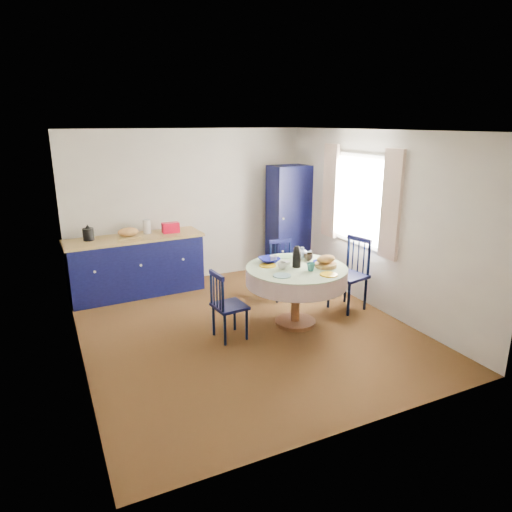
# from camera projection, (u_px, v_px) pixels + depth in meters

# --- Properties ---
(floor) EXTENTS (4.50, 4.50, 0.00)m
(floor) POSITION_uv_depth(u_px,v_px,m) (246.00, 329.00, 5.95)
(floor) COLOR black
(floor) RESTS_ON ground
(ceiling) EXTENTS (4.50, 4.50, 0.00)m
(ceiling) POSITION_uv_depth(u_px,v_px,m) (244.00, 131.00, 5.25)
(ceiling) COLOR white
(ceiling) RESTS_ON wall_back
(wall_back) EXTENTS (4.00, 0.02, 2.50)m
(wall_back) POSITION_uv_depth(u_px,v_px,m) (189.00, 206.00, 7.55)
(wall_back) COLOR beige
(wall_back) RESTS_ON floor
(wall_left) EXTENTS (0.02, 4.50, 2.50)m
(wall_left) POSITION_uv_depth(u_px,v_px,m) (71.00, 256.00, 4.78)
(wall_left) COLOR beige
(wall_left) RESTS_ON floor
(wall_right) EXTENTS (0.02, 4.50, 2.50)m
(wall_right) POSITION_uv_depth(u_px,v_px,m) (374.00, 221.00, 6.42)
(wall_right) COLOR beige
(wall_right) RESTS_ON floor
(window) EXTENTS (0.10, 1.74, 1.45)m
(window) POSITION_uv_depth(u_px,v_px,m) (360.00, 199.00, 6.59)
(window) COLOR white
(window) RESTS_ON wall_right
(kitchen_counter) EXTENTS (2.08, 0.73, 1.16)m
(kitchen_counter) POSITION_uv_depth(u_px,v_px,m) (136.00, 265.00, 7.05)
(kitchen_counter) COLOR black
(kitchen_counter) RESTS_ON floor
(pantry_cabinet) EXTENTS (0.68, 0.50, 1.89)m
(pantry_cabinet) POSITION_uv_depth(u_px,v_px,m) (288.00, 220.00, 7.97)
(pantry_cabinet) COLOR black
(pantry_cabinet) RESTS_ON floor
(dining_table) EXTENTS (1.31, 1.31, 1.07)m
(dining_table) POSITION_uv_depth(u_px,v_px,m) (297.00, 276.00, 5.92)
(dining_table) COLOR #573218
(dining_table) RESTS_ON floor
(chair_left) EXTENTS (0.41, 0.42, 0.88)m
(chair_left) POSITION_uv_depth(u_px,v_px,m) (227.00, 305.00, 5.58)
(chair_left) COLOR black
(chair_left) RESTS_ON floor
(chair_far) EXTENTS (0.44, 0.42, 0.89)m
(chair_far) POSITION_uv_depth(u_px,v_px,m) (283.00, 269.00, 6.91)
(chair_far) COLOR black
(chair_far) RESTS_ON floor
(chair_right) EXTENTS (0.53, 0.55, 1.04)m
(chair_right) POSITION_uv_depth(u_px,v_px,m) (350.00, 273.00, 6.49)
(chair_right) COLOR black
(chair_right) RESTS_ON floor
(mug_a) EXTENTS (0.11, 0.11, 0.09)m
(mug_a) POSITION_uv_depth(u_px,v_px,m) (282.00, 266.00, 5.80)
(mug_a) COLOR silver
(mug_a) RESTS_ON dining_table
(mug_b) EXTENTS (0.11, 0.11, 0.10)m
(mug_b) POSITION_uv_depth(u_px,v_px,m) (311.00, 267.00, 5.72)
(mug_b) COLOR #2B6D6A
(mug_b) RESTS_ON dining_table
(mug_c) EXTENTS (0.12, 0.12, 0.10)m
(mug_c) POSITION_uv_depth(u_px,v_px,m) (308.00, 257.00, 6.16)
(mug_c) COLOR black
(mug_c) RESTS_ON dining_table
(mug_d) EXTENTS (0.11, 0.11, 0.10)m
(mug_d) POSITION_uv_depth(u_px,v_px,m) (274.00, 259.00, 6.06)
(mug_d) COLOR silver
(mug_d) RESTS_ON dining_table
(cobalt_bowl) EXTENTS (0.27, 0.27, 0.07)m
(cobalt_bowl) POSITION_uv_depth(u_px,v_px,m) (269.00, 260.00, 6.07)
(cobalt_bowl) COLOR navy
(cobalt_bowl) RESTS_ON dining_table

